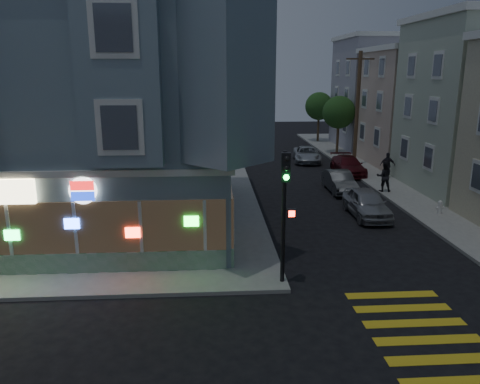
{
  "coord_description": "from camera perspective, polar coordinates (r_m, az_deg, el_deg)",
  "views": [
    {
      "loc": [
        0.23,
        -12.93,
        7.59
      ],
      "look_at": [
        1.51,
        6.58,
        2.55
      ],
      "focal_mm": 35.0,
      "sensor_mm": 36.0,
      "label": 1
    }
  ],
  "objects": [
    {
      "name": "corner_building",
      "position": [
        24.77,
        -18.57,
        9.62
      ],
      "size": [
        14.6,
        14.6,
        11.4
      ],
      "color": "slate",
      "rests_on": "sidewalk_nw"
    },
    {
      "name": "ground",
      "position": [
        14.99,
        -4.28,
        -16.0
      ],
      "size": [
        120.0,
        120.0,
        0.0
      ],
      "primitive_type": "plane",
      "color": "black",
      "rests_on": "ground"
    },
    {
      "name": "pedestrian_a",
      "position": [
        31.17,
        17.16,
        1.84
      ],
      "size": [
        1.06,
        0.89,
        1.94
      ],
      "primitive_type": "imported",
      "rotation": [
        0.0,
        0.0,
        2.96
      ],
      "color": "black",
      "rests_on": "sidewalk_ne"
    },
    {
      "name": "street_tree_near",
      "position": [
        44.71,
        11.96,
        9.47
      ],
      "size": [
        3.0,
        3.0,
        5.3
      ],
      "color": "#4C3826",
      "rests_on": "sidewalk_ne"
    },
    {
      "name": "parked_car_a",
      "position": [
        25.99,
        15.19,
        -1.33
      ],
      "size": [
        1.78,
        4.38,
        1.49
      ],
      "primitive_type": "imported",
      "rotation": [
        0.0,
        0.0,
        -0.0
      ],
      "color": "#9B9DA2",
      "rests_on": "ground"
    },
    {
      "name": "sidewalk_nw",
      "position": [
        39.19,
        -24.19,
        2.13
      ],
      "size": [
        33.0,
        42.0,
        0.15
      ],
      "primitive_type": "cube",
      "color": "gray",
      "rests_on": "ground"
    },
    {
      "name": "traffic_signal",
      "position": [
        16.28,
        5.53,
        -0.47
      ],
      "size": [
        0.57,
        0.54,
        4.83
      ],
      "rotation": [
        0.0,
        0.0,
        -0.09
      ],
      "color": "black",
      "rests_on": "sidewalk_nw"
    },
    {
      "name": "parked_car_c",
      "position": [
        36.45,
        13.04,
        3.16
      ],
      "size": [
        1.94,
        4.71,
        1.36
      ],
      "primitive_type": "imported",
      "rotation": [
        0.0,
        0.0,
        -0.01
      ],
      "color": "#54131A",
      "rests_on": "ground"
    },
    {
      "name": "fire_hydrant",
      "position": [
        27.39,
        23.18,
        -1.66
      ],
      "size": [
        0.42,
        0.24,
        0.73
      ],
      "color": "silver",
      "rests_on": "sidewalk_ne"
    },
    {
      "name": "row_house_c",
      "position": [
        42.64,
        23.46,
        9.34
      ],
      "size": [
        12.0,
        8.6,
        9.0
      ],
      "primitive_type": "cube",
      "color": "#C7AB9A",
      "rests_on": "sidewalk_ne"
    },
    {
      "name": "utility_pole",
      "position": [
        38.86,
        14.11,
        9.92
      ],
      "size": [
        2.2,
        0.3,
        9.0
      ],
      "color": "#4C3826",
      "rests_on": "sidewalk_ne"
    },
    {
      "name": "pedestrian_b",
      "position": [
        35.35,
        17.53,
        3.13
      ],
      "size": [
        1.13,
        0.66,
        1.81
      ],
      "primitive_type": "imported",
      "rotation": [
        0.0,
        0.0,
        2.93
      ],
      "color": "#28252D",
      "rests_on": "sidewalk_ne"
    },
    {
      "name": "street_tree_far",
      "position": [
        52.44,
        9.61,
        10.27
      ],
      "size": [
        3.0,
        3.0,
        5.3
      ],
      "color": "#4C3826",
      "rests_on": "sidewalk_ne"
    },
    {
      "name": "parked_car_d",
      "position": [
        40.9,
        8.15,
        4.55
      ],
      "size": [
        2.73,
        4.94,
        1.31
      ],
      "primitive_type": "imported",
      "rotation": [
        0.0,
        0.0,
        -0.12
      ],
      "color": "#AEB4BA",
      "rests_on": "ground"
    },
    {
      "name": "row_house_d",
      "position": [
        50.78,
        18.94,
        11.23
      ],
      "size": [
        12.0,
        8.6,
        10.5
      ],
      "primitive_type": "cube",
      "color": "#928F9E",
      "rests_on": "sidewalk_ne"
    },
    {
      "name": "parked_car_b",
      "position": [
        30.99,
        12.03,
        1.26
      ],
      "size": [
        1.46,
        4.14,
        1.36
      ],
      "primitive_type": "imported",
      "rotation": [
        0.0,
        0.0,
        0.01
      ],
      "color": "#3D4043",
      "rests_on": "ground"
    }
  ]
}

